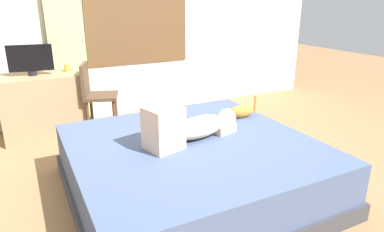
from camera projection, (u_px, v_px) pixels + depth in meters
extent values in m
plane|color=olive|center=(197.00, 185.00, 3.07)|extent=(16.00, 16.00, 0.00)
cube|color=beige|center=(116.00, 9.00, 4.55)|extent=(6.40, 0.12, 2.90)
cube|color=brown|center=(138.00, 17.00, 4.64)|extent=(1.43, 0.02, 1.24)
cube|color=white|center=(138.00, 17.00, 4.64)|extent=(1.35, 0.02, 1.16)
cube|color=#38383D|center=(192.00, 184.00, 2.95)|extent=(1.97, 1.94, 0.14)
cube|color=#425170|center=(192.00, 160.00, 2.88)|extent=(1.91, 1.89, 0.32)
ellipsoid|color=#CCB299|center=(199.00, 127.00, 2.92)|extent=(0.61, 0.39, 0.17)
sphere|color=beige|center=(227.00, 118.00, 3.13)|extent=(0.17, 0.17, 0.17)
cube|color=beige|center=(163.00, 128.00, 2.65)|extent=(0.31, 0.30, 0.34)
cube|color=beige|center=(217.00, 126.00, 3.07)|extent=(0.26, 0.32, 0.08)
ellipsoid|color=#C67A2D|center=(242.00, 111.00, 3.39)|extent=(0.27, 0.12, 0.13)
sphere|color=#C67A2D|center=(228.00, 112.00, 3.32)|extent=(0.08, 0.08, 0.08)
cylinder|color=#C67A2D|center=(255.00, 103.00, 3.42)|extent=(0.02, 0.02, 0.16)
cube|color=#997A56|center=(43.00, 105.00, 4.10)|extent=(0.90, 0.56, 0.74)
cylinder|color=black|center=(33.00, 73.00, 3.95)|extent=(0.10, 0.10, 0.05)
cube|color=black|center=(30.00, 58.00, 3.89)|extent=(0.48, 0.09, 0.30)
cylinder|color=gold|center=(67.00, 68.00, 4.16)|extent=(0.07, 0.07, 0.08)
cylinder|color=#4C3828|center=(116.00, 111.00, 4.39)|extent=(0.04, 0.04, 0.44)
cylinder|color=#4C3828|center=(114.00, 118.00, 4.11)|extent=(0.04, 0.04, 0.44)
cylinder|color=#4C3828|center=(92.00, 112.00, 4.35)|extent=(0.04, 0.04, 0.44)
cylinder|color=#4C3828|center=(88.00, 120.00, 4.07)|extent=(0.04, 0.04, 0.44)
cube|color=#4C3828|center=(101.00, 96.00, 4.15)|extent=(0.48, 0.48, 0.04)
cube|color=#4C3828|center=(85.00, 80.00, 4.06)|extent=(0.16, 0.37, 0.38)
cube|color=#ADCC75|center=(66.00, 33.00, 4.24)|extent=(0.44, 0.06, 2.34)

